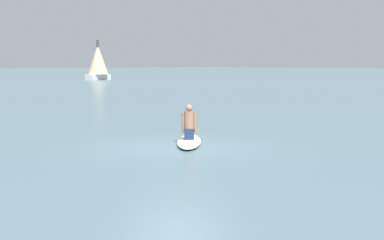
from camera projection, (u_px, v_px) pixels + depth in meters
The scene contains 4 objects.
ground_plane at pixel (177, 148), 15.44m from camera, with size 400.00×400.00×0.00m, color slate.
surfboard at pixel (189, 141), 16.25m from camera, with size 3.07×0.65×0.12m, color silver.
person_paddler at pixel (189, 123), 16.20m from camera, with size 0.40×0.40×0.95m.
sailboat_distant at pixel (98, 61), 76.90m from camera, with size 4.02×3.34×5.13m.
Camera 1 is at (10.26, 11.35, 2.21)m, focal length 55.49 mm.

